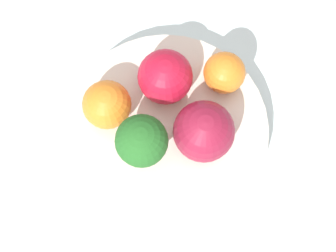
% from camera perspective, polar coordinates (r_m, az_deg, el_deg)
% --- Properties ---
extents(ground_plane, '(6.00, 6.00, 0.00)m').
position_cam_1_polar(ground_plane, '(0.58, 0.00, -1.55)').
color(ground_plane, gray).
extents(table_surface, '(1.20, 1.20, 0.02)m').
position_cam_1_polar(table_surface, '(0.57, 0.00, -1.30)').
color(table_surface, silver).
rests_on(table_surface, ground_plane).
extents(bowl, '(0.20, 0.20, 0.03)m').
position_cam_1_polar(bowl, '(0.55, 0.00, -0.68)').
color(bowl, silver).
rests_on(bowl, table_surface).
extents(broccoli, '(0.05, 0.05, 0.07)m').
position_cam_1_polar(broccoli, '(0.49, -2.46, -1.57)').
color(broccoli, '#99C17A').
rests_on(broccoli, bowl).
extents(apple_red, '(0.05, 0.05, 0.05)m').
position_cam_1_polar(apple_red, '(0.53, 0.25, 5.03)').
color(apple_red, '#B7142D').
rests_on(apple_red, bowl).
extents(apple_green, '(0.06, 0.06, 0.06)m').
position_cam_1_polar(apple_green, '(0.51, 3.89, -0.55)').
color(apple_green, maroon).
rests_on(apple_green, bowl).
extents(orange_front, '(0.05, 0.05, 0.05)m').
position_cam_1_polar(orange_front, '(0.52, -6.01, 2.18)').
color(orange_front, orange).
rests_on(orange_front, bowl).
extents(orange_back, '(0.04, 0.04, 0.04)m').
position_cam_1_polar(orange_back, '(0.54, 5.96, 5.41)').
color(orange_back, orange).
rests_on(orange_back, bowl).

